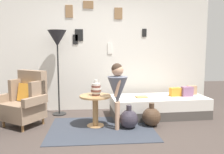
# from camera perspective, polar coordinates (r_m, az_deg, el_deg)

# --- Properties ---
(ground_plane) EXTENTS (12.00, 12.00, 0.00)m
(ground_plane) POSITION_cam_1_polar(r_m,az_deg,el_deg) (3.40, -1.14, -16.44)
(ground_plane) COLOR #423833
(gallery_wall) EXTENTS (4.80, 0.12, 2.60)m
(gallery_wall) POSITION_cam_1_polar(r_m,az_deg,el_deg) (5.06, -2.73, 6.47)
(gallery_wall) COLOR silver
(gallery_wall) RESTS_ON ground
(rug) EXTENTS (1.76, 1.31, 0.01)m
(rug) POSITION_cam_1_polar(r_m,az_deg,el_deg) (3.96, -2.64, -12.87)
(rug) COLOR #333842
(rug) RESTS_ON ground
(armchair) EXTENTS (0.90, 0.85, 0.97)m
(armchair) POSITION_cam_1_polar(r_m,az_deg,el_deg) (4.35, -20.87, -5.58)
(armchair) COLOR olive
(armchair) RESTS_ON ground
(daybed) EXTENTS (1.94, 0.90, 0.40)m
(daybed) POSITION_cam_1_polar(r_m,az_deg,el_deg) (4.72, 11.66, -7.24)
(daybed) COLOR #4C4742
(daybed) RESTS_ON ground
(pillow_head) EXTENTS (0.19, 0.14, 0.19)m
(pillow_head) POSITION_cam_1_polar(r_m,az_deg,el_deg) (5.08, 19.47, -3.11)
(pillow_head) COLOR tan
(pillow_head) RESTS_ON daybed
(pillow_mid) EXTENTS (0.22, 0.13, 0.19)m
(pillow_mid) POSITION_cam_1_polar(r_m,az_deg,el_deg) (4.85, 18.42, -3.49)
(pillow_mid) COLOR gray
(pillow_mid) RESTS_ON daybed
(pillow_back) EXTENTS (0.23, 0.14, 0.17)m
(pillow_back) POSITION_cam_1_polar(r_m,az_deg,el_deg) (4.80, 15.66, -3.65)
(pillow_back) COLOR orange
(pillow_back) RESTS_ON daybed
(side_table) EXTENTS (0.55, 0.55, 0.55)m
(side_table) POSITION_cam_1_polar(r_m,az_deg,el_deg) (3.99, -4.21, -6.90)
(side_table) COLOR tan
(side_table) RESTS_ON ground
(vase_striped) EXTENTS (0.18, 0.18, 0.27)m
(vase_striped) POSITION_cam_1_polar(r_m,az_deg,el_deg) (3.93, -4.05, -3.04)
(vase_striped) COLOR brown
(vase_striped) RESTS_ON side_table
(floor_lamp) EXTENTS (0.37, 0.37, 1.73)m
(floor_lamp) POSITION_cam_1_polar(r_m,az_deg,el_deg) (4.73, -13.62, 8.57)
(floor_lamp) COLOR black
(floor_lamp) RESTS_ON ground
(person_child) EXTENTS (0.34, 0.34, 1.12)m
(person_child) POSITION_cam_1_polar(r_m,az_deg,el_deg) (3.76, 1.39, -2.68)
(person_child) COLOR tan
(person_child) RESTS_ON ground
(book_on_daybed) EXTENTS (0.23, 0.18, 0.03)m
(book_on_daybed) POSITION_cam_1_polar(r_m,az_deg,el_deg) (4.53, 7.43, -4.98)
(book_on_daybed) COLOR tan
(book_on_daybed) RESTS_ON daybed
(demijohn_near) EXTENTS (0.32, 0.32, 0.41)m
(demijohn_near) POSITION_cam_1_polar(r_m,az_deg,el_deg) (3.95, 4.27, -10.48)
(demijohn_near) COLOR #332D38
(demijohn_near) RESTS_ON ground
(demijohn_far) EXTENTS (0.33, 0.33, 0.41)m
(demijohn_far) POSITION_cam_1_polar(r_m,az_deg,el_deg) (4.11, 9.89, -9.80)
(demijohn_far) COLOR #473323
(demijohn_far) RESTS_ON ground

